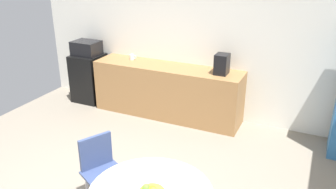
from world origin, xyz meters
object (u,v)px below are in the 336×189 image
Objects in this scene: chair_navy at (100,164)px; mug_green at (132,57)px; mini_fridge at (89,78)px; microwave at (86,48)px; mug_white at (219,71)px; coffee_maker at (222,64)px.

mug_green is at bearing 112.62° from chair_navy.
chair_navy is (1.96, -2.42, 0.07)m from mini_fridge.
mug_green is at bearing 5.55° from microwave.
microwave is 0.58× the size of chair_navy.
mug_white is 0.40× the size of coffee_maker.
mini_fridge is 2.65m from coffee_maker.
chair_navy is (1.96, -2.42, -0.51)m from microwave.
mug_green is (0.92, 0.09, 0.50)m from mini_fridge.
mini_fridge is 2.82× the size of coffee_maker.
mug_white is (2.55, -0.00, 0.50)m from mini_fridge.
coffee_maker is (2.58, 0.00, 0.61)m from mini_fridge.
mug_green is (-1.05, 2.51, 0.43)m from chair_navy.
mug_white is (0.58, 2.42, 0.43)m from chair_navy.
coffee_maker reaches higher than microwave.
mini_fridge is at bearing 180.00° from coffee_maker.
mini_fridge is 3.12m from chair_navy.
mug_white is 1.00× the size of mug_green.
mini_fridge is at bearing 179.99° from mug_white.
microwave is 2.55m from mug_white.
coffee_maker reaches higher than chair_navy.
mug_white is 1.63m from mug_green.
mug_green is at bearing 176.85° from mug_white.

